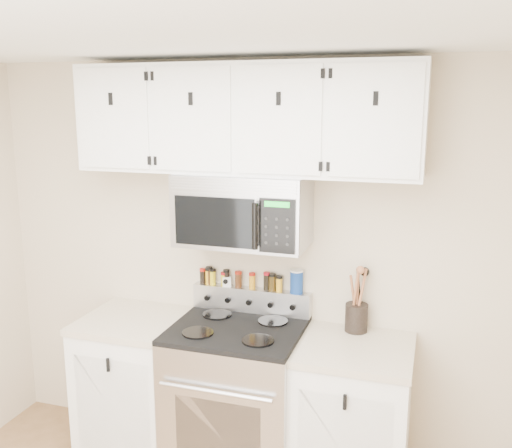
% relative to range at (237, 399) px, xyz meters
% --- Properties ---
extents(back_wall, '(3.50, 0.01, 2.50)m').
position_rel_range_xyz_m(back_wall, '(0.00, 0.32, 0.76)').
color(back_wall, '#BCAA8D').
rests_on(back_wall, floor).
extents(ceiling, '(3.50, 3.50, 0.01)m').
position_rel_range_xyz_m(ceiling, '(0.00, -1.43, 2.01)').
color(ceiling, white).
rests_on(ceiling, back_wall).
extents(range, '(0.76, 0.65, 1.10)m').
position_rel_range_xyz_m(range, '(0.00, 0.00, 0.00)').
color(range, '#B7B7BA').
rests_on(range, floor).
extents(base_cabinet_left, '(0.64, 0.62, 0.92)m').
position_rel_range_xyz_m(base_cabinet_left, '(-0.69, 0.02, -0.03)').
color(base_cabinet_left, white).
rests_on(base_cabinet_left, floor).
extents(base_cabinet_right, '(0.64, 0.62, 0.92)m').
position_rel_range_xyz_m(base_cabinet_right, '(0.69, 0.02, -0.03)').
color(base_cabinet_right, white).
rests_on(base_cabinet_right, floor).
extents(microwave, '(0.76, 0.44, 0.42)m').
position_rel_range_xyz_m(microwave, '(0.00, 0.13, 1.14)').
color(microwave, '#9E9EA3').
rests_on(microwave, back_wall).
extents(upper_cabinets, '(2.00, 0.35, 0.62)m').
position_rel_range_xyz_m(upper_cabinets, '(-0.00, 0.15, 1.66)').
color(upper_cabinets, white).
rests_on(upper_cabinets, back_wall).
extents(utensil_crock, '(0.13, 0.13, 0.39)m').
position_rel_range_xyz_m(utensil_crock, '(0.67, 0.23, 0.53)').
color(utensil_crock, black).
rests_on(utensil_crock, base_cabinet_right).
extents(kitchen_timer, '(0.07, 0.06, 0.06)m').
position_rel_range_xyz_m(kitchen_timer, '(-0.17, 0.28, 0.64)').
color(kitchen_timer, white).
rests_on(kitchen_timer, range).
extents(salt_canister, '(0.08, 0.08, 0.15)m').
position_rel_range_xyz_m(salt_canister, '(0.29, 0.28, 0.69)').
color(salt_canister, navy).
rests_on(salt_canister, range).
extents(spice_jar_0, '(0.04, 0.04, 0.10)m').
position_rel_range_xyz_m(spice_jar_0, '(-0.33, 0.28, 0.66)').
color(spice_jar_0, black).
rests_on(spice_jar_0, range).
extents(spice_jar_1, '(0.04, 0.04, 0.11)m').
position_rel_range_xyz_m(spice_jar_1, '(-0.29, 0.28, 0.67)').
color(spice_jar_1, gold).
rests_on(spice_jar_1, range).
extents(spice_jar_2, '(0.04, 0.04, 0.12)m').
position_rel_range_xyz_m(spice_jar_2, '(-0.29, 0.28, 0.67)').
color(spice_jar_2, '#3E230E').
rests_on(spice_jar_2, range).
extents(spice_jar_3, '(0.04, 0.04, 0.10)m').
position_rel_range_xyz_m(spice_jar_3, '(-0.26, 0.28, 0.67)').
color(spice_jar_3, gold).
rests_on(spice_jar_3, range).
extents(spice_jar_4, '(0.04, 0.04, 0.09)m').
position_rel_range_xyz_m(spice_jar_4, '(-0.18, 0.28, 0.66)').
color(spice_jar_4, gold).
rests_on(spice_jar_4, range).
extents(spice_jar_5, '(0.04, 0.04, 0.11)m').
position_rel_range_xyz_m(spice_jar_5, '(-0.17, 0.28, 0.67)').
color(spice_jar_5, black).
rests_on(spice_jar_5, range).
extents(spice_jar_6, '(0.04, 0.04, 0.10)m').
position_rel_range_xyz_m(spice_jar_6, '(-0.09, 0.28, 0.67)').
color(spice_jar_6, '#452510').
rests_on(spice_jar_6, range).
extents(spice_jar_7, '(0.04, 0.04, 0.10)m').
position_rel_range_xyz_m(spice_jar_7, '(0.00, 0.28, 0.66)').
color(spice_jar_7, orange).
rests_on(spice_jar_7, range).
extents(spice_jar_8, '(0.04, 0.04, 0.11)m').
position_rel_range_xyz_m(spice_jar_8, '(0.10, 0.28, 0.67)').
color(spice_jar_8, black).
rests_on(spice_jar_8, range).
extents(spice_jar_9, '(0.04, 0.04, 0.11)m').
position_rel_range_xyz_m(spice_jar_9, '(0.13, 0.28, 0.67)').
color(spice_jar_9, '#392A0D').
rests_on(spice_jar_9, range).
extents(spice_jar_10, '(0.04, 0.04, 0.10)m').
position_rel_range_xyz_m(spice_jar_10, '(0.18, 0.28, 0.66)').
color(spice_jar_10, gold).
rests_on(spice_jar_10, range).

